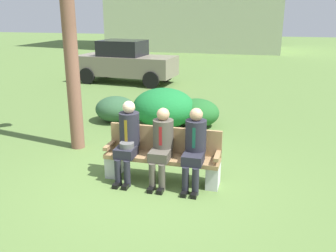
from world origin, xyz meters
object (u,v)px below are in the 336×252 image
(seated_man_left, at_px, (128,137))
(parked_car_near, at_px, (126,62))
(seated_man_middle, at_px, (162,143))
(seated_man_right, at_px, (195,144))
(shrub_near_bench, at_px, (164,108))
(park_bench, at_px, (163,156))
(shrub_far_lawn, at_px, (116,109))
(shrub_mid_lawn, at_px, (197,113))

(seated_man_left, distance_m, parked_car_near, 8.99)
(seated_man_middle, xyz_separation_m, seated_man_right, (0.54, 0.00, 0.02))
(seated_man_right, bearing_deg, shrub_near_bench, 114.04)
(park_bench, height_order, shrub_far_lawn, park_bench)
(park_bench, distance_m, shrub_far_lawn, 3.70)
(park_bench, height_order, parked_car_near, parked_car_near)
(seated_man_right, xyz_separation_m, shrub_mid_lawn, (-0.56, 3.28, -0.38))
(park_bench, relative_size, shrub_near_bench, 1.26)
(shrub_mid_lawn, relative_size, parked_car_near, 0.28)
(shrub_far_lawn, xyz_separation_m, parked_car_near, (-1.72, 5.22, 0.51))
(shrub_near_bench, height_order, shrub_far_lawn, shrub_near_bench)
(seated_man_right, relative_size, shrub_far_lawn, 1.23)
(seated_man_left, height_order, shrub_mid_lawn, seated_man_left)
(shrub_mid_lawn, bearing_deg, seated_man_middle, -89.65)
(park_bench, height_order, shrub_near_bench, shrub_near_bench)
(seated_man_left, relative_size, shrub_far_lawn, 1.28)
(seated_man_middle, bearing_deg, shrub_far_lawn, 124.12)
(seated_man_right, distance_m, parked_car_near, 9.46)
(park_bench, relative_size, seated_man_middle, 1.53)
(shrub_far_lawn, relative_size, parked_car_near, 0.26)
(seated_man_middle, bearing_deg, shrub_mid_lawn, 90.35)
(seated_man_middle, xyz_separation_m, shrub_near_bench, (-0.81, 3.05, -0.23))
(park_bench, bearing_deg, shrub_mid_lawn, 90.02)
(seated_man_right, distance_m, shrub_mid_lawn, 3.35)
(park_bench, bearing_deg, shrub_far_lawn, 125.00)
(seated_man_middle, relative_size, parked_car_near, 0.32)
(shrub_near_bench, bearing_deg, shrub_far_lawn, 175.32)
(seated_man_left, xyz_separation_m, parked_car_near, (-3.27, 8.37, 0.09))
(seated_man_middle, xyz_separation_m, shrub_far_lawn, (-2.14, 3.16, -0.38))
(seated_man_right, relative_size, shrub_mid_lawn, 1.17)
(seated_man_right, distance_m, shrub_far_lawn, 4.16)
(park_bench, xyz_separation_m, shrub_near_bench, (-0.79, 2.92, 0.06))
(seated_man_middle, xyz_separation_m, parked_car_near, (-3.86, 8.38, 0.13))
(seated_man_right, xyz_separation_m, shrub_near_bench, (-1.36, 3.04, -0.25))
(seated_man_middle, height_order, shrub_far_lawn, seated_man_middle)
(seated_man_right, height_order, shrub_near_bench, seated_man_right)
(seated_man_left, xyz_separation_m, seated_man_middle, (0.59, -0.00, -0.04))
(shrub_far_lawn, bearing_deg, parked_car_near, 108.27)
(shrub_near_bench, bearing_deg, shrub_mid_lawn, 16.63)
(shrub_near_bench, bearing_deg, seated_man_right, -65.96)
(shrub_near_bench, height_order, shrub_mid_lawn, shrub_near_bench)
(park_bench, xyz_separation_m, seated_man_left, (-0.57, -0.13, 0.32))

